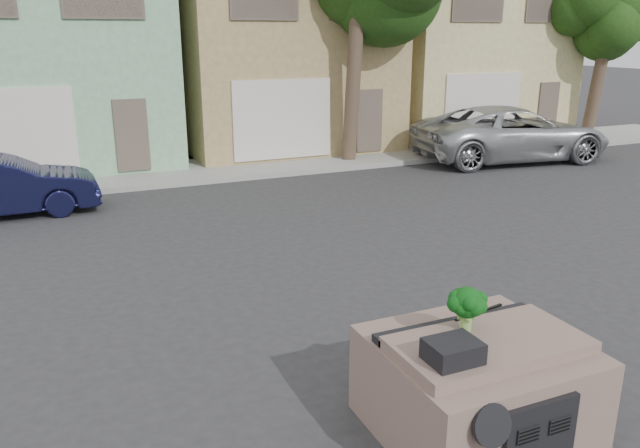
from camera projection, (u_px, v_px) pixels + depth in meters
ground_plane at (346, 316)px, 9.18m from camera, size 120.00×120.00×0.00m
sidewalk at (189, 172)px, 18.33m from camera, size 40.00×3.00×0.15m
townhouse_mint at (42, 40)px, 19.39m from camera, size 7.20×8.20×7.55m
townhouse_tan at (269, 39)px, 22.29m from camera, size 7.20×8.20×7.55m
townhouse_beige at (445, 38)px, 25.18m from camera, size 7.20×8.20×7.55m
navy_sedan at (4, 216)px, 14.17m from camera, size 4.22×1.51×1.39m
silver_pickup at (509, 160)px, 20.34m from camera, size 6.64×3.73×1.75m
tree_near at (354, 23)px, 18.43m from camera, size 4.40×4.00×8.50m
tree_far at (599, 61)px, 22.65m from camera, size 3.20×3.00×6.00m
car_dashboard at (476, 382)px, 6.39m from camera, size 2.00×1.80×1.12m
instrument_hump at (453, 351)px, 5.66m from camera, size 0.48×0.38×0.20m
wiper_arm at (479, 312)px, 6.66m from camera, size 0.69×0.15×0.02m
broccoli at (467, 308)px, 6.22m from camera, size 0.52×0.52×0.47m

